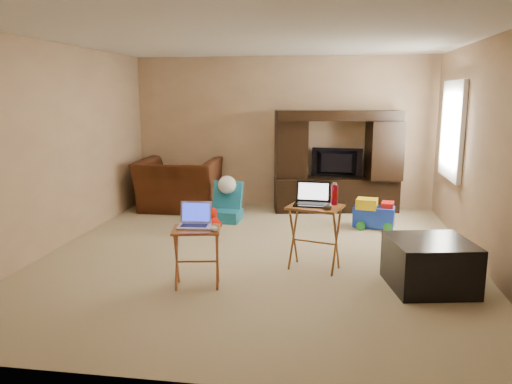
% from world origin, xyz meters
% --- Properties ---
extents(floor, '(5.50, 5.50, 0.00)m').
position_xyz_m(floor, '(0.00, 0.00, 0.00)').
color(floor, tan).
rests_on(floor, ground).
extents(ceiling, '(5.50, 5.50, 0.00)m').
position_xyz_m(ceiling, '(0.00, 0.00, 2.50)').
color(ceiling, silver).
rests_on(ceiling, ground).
extents(wall_back, '(5.00, 0.00, 5.00)m').
position_xyz_m(wall_back, '(0.00, 2.75, 1.25)').
color(wall_back, tan).
rests_on(wall_back, ground).
extents(wall_front, '(5.00, 0.00, 5.00)m').
position_xyz_m(wall_front, '(0.00, -2.75, 1.25)').
color(wall_front, tan).
rests_on(wall_front, ground).
extents(wall_left, '(0.00, 5.50, 5.50)m').
position_xyz_m(wall_left, '(-2.50, 0.00, 1.25)').
color(wall_left, tan).
rests_on(wall_left, ground).
extents(wall_right, '(0.00, 5.50, 5.50)m').
position_xyz_m(wall_right, '(2.50, 0.00, 1.25)').
color(wall_right, tan).
rests_on(wall_right, ground).
extents(window_pane, '(0.00, 1.20, 1.20)m').
position_xyz_m(window_pane, '(2.48, 1.55, 1.40)').
color(window_pane, white).
rests_on(window_pane, ground).
extents(window_frame, '(0.06, 1.14, 1.34)m').
position_xyz_m(window_frame, '(2.46, 1.55, 1.40)').
color(window_frame, white).
rests_on(window_frame, ground).
extents(entertainment_center, '(2.05, 0.84, 1.63)m').
position_xyz_m(entertainment_center, '(0.92, 2.47, 0.82)').
color(entertainment_center, black).
rests_on(entertainment_center, floor).
extents(television, '(0.83, 0.18, 0.48)m').
position_xyz_m(television, '(0.92, 2.49, 0.78)').
color(television, black).
rests_on(television, entertainment_center).
extents(recliner, '(1.30, 1.14, 0.83)m').
position_xyz_m(recliner, '(-1.64, 2.15, 0.41)').
color(recliner, '#461D0F').
rests_on(recliner, floor).
extents(child_rocker, '(0.48, 0.54, 0.59)m').
position_xyz_m(child_rocker, '(-0.73, 1.51, 0.30)').
color(child_rocker, '#186784').
rests_on(child_rocker, floor).
extents(plush_toy, '(0.32, 0.27, 0.35)m').
position_xyz_m(plush_toy, '(-0.80, 0.90, 0.18)').
color(plush_toy, red).
rests_on(plush_toy, floor).
extents(push_toy, '(0.64, 0.51, 0.43)m').
position_xyz_m(push_toy, '(1.45, 1.44, 0.22)').
color(push_toy, blue).
rests_on(push_toy, floor).
extents(ottoman, '(0.88, 0.88, 0.49)m').
position_xyz_m(ottoman, '(1.82, -0.78, 0.24)').
color(ottoman, black).
rests_on(ottoman, floor).
extents(tray_table_left, '(0.52, 0.45, 0.60)m').
position_xyz_m(tray_table_left, '(-0.46, -1.09, 0.30)').
color(tray_table_left, '#A25527').
rests_on(tray_table_left, floor).
extents(tray_table_right, '(0.65, 0.58, 0.71)m').
position_xyz_m(tray_table_right, '(0.67, -0.41, 0.35)').
color(tray_table_right, '#A46827').
rests_on(tray_table_right, floor).
extents(laptop_left, '(0.34, 0.29, 0.24)m').
position_xyz_m(laptop_left, '(-0.49, -1.06, 0.72)').
color(laptop_left, '#B9BABF').
rests_on(laptop_left, tray_table_left).
extents(laptop_right, '(0.39, 0.33, 0.24)m').
position_xyz_m(laptop_right, '(0.63, -0.39, 0.83)').
color(laptop_right, black).
rests_on(laptop_right, tray_table_right).
extents(mouse_left, '(0.12, 0.14, 0.05)m').
position_xyz_m(mouse_left, '(-0.27, -1.16, 0.62)').
color(mouse_left, silver).
rests_on(mouse_left, tray_table_left).
extents(mouse_right, '(0.11, 0.16, 0.06)m').
position_xyz_m(mouse_right, '(0.80, -0.53, 0.74)').
color(mouse_right, '#3C3B40').
rests_on(mouse_right, tray_table_right).
extents(water_bottle, '(0.07, 0.07, 0.22)m').
position_xyz_m(water_bottle, '(0.87, -0.33, 0.82)').
color(water_bottle, red).
rests_on(water_bottle, tray_table_right).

